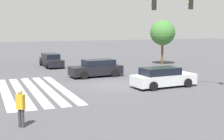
{
  "coord_description": "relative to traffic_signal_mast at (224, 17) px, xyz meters",
  "views": [
    {
      "loc": [
        21.79,
        -9.11,
        4.39
      ],
      "look_at": [
        0.0,
        0.0,
        1.12
      ],
      "focal_mm": 50.0,
      "sensor_mm": 36.0,
      "label": 1
    }
  ],
  "objects": [
    {
      "name": "tree_corner_c",
      "position": [
        -15.17,
        4.77,
        -1.33
      ],
      "size": [
        2.9,
        2.9,
        5.17
      ],
      "color": "brown",
      "rests_on": "ground_plane"
    },
    {
      "name": "crosswalk_markings",
      "position": [
        -5.61,
        -12.93,
        -5.02
      ],
      "size": [
        10.78,
        7.25,
        0.01
      ],
      "rotation": [
        0.0,
        0.0,
        1.57
      ],
      "color": "silver",
      "rests_on": "ground_plane"
    },
    {
      "name": "car_2",
      "position": [
        -9.63,
        -5.42,
        -4.29
      ],
      "size": [
        2.2,
        4.73,
        1.51
      ],
      "rotation": [
        0.0,
        0.0,
        -1.51
      ],
      "color": "black",
      "rests_on": "ground_plane"
    },
    {
      "name": "ground_plane",
      "position": [
        -5.61,
        -5.61,
        -5.03
      ],
      "size": [
        147.79,
        147.79,
        0.0
      ],
      "primitive_type": "plane",
      "color": "#47474C"
    },
    {
      "name": "pedestrian",
      "position": [
        2.41,
        -13.3,
        -4.07
      ],
      "size": [
        0.41,
        0.41,
        1.71
      ],
      "rotation": [
        0.0,
        0.0,
        2.38
      ],
      "color": "#38383D",
      "rests_on": "ground_plane"
    },
    {
      "name": "traffic_signal_mast",
      "position": [
        0.0,
        0.0,
        0.0
      ],
      "size": [
        5.68,
        5.68,
        6.71
      ],
      "rotation": [
        0.0,
        0.0,
        -2.36
      ],
      "color": "#47474C",
      "rests_on": "ground_plane"
    },
    {
      "name": "car_1",
      "position": [
        -3.2,
        -2.57,
        -4.32
      ],
      "size": [
        2.2,
        4.9,
        1.46
      ],
      "rotation": [
        0.0,
        0.0,
        1.62
      ],
      "color": "silver",
      "rests_on": "ground_plane"
    },
    {
      "name": "car_3",
      "position": [
        -18.18,
        -7.69,
        -4.32
      ],
      "size": [
        4.93,
        2.02,
        1.45
      ],
      "rotation": [
        0.0,
        0.0,
        0.03
      ],
      "color": "black",
      "rests_on": "ground_plane"
    }
  ]
}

